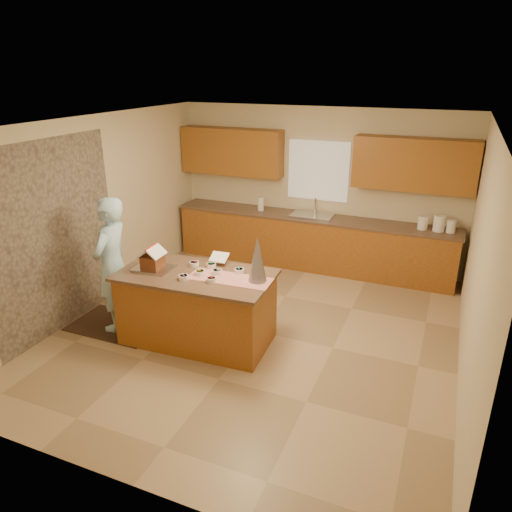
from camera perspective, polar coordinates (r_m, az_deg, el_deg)
name	(u,v)px	position (r m, az deg, el deg)	size (l,w,h in m)	color
floor	(257,332)	(6.50, 0.14, -8.95)	(5.50, 5.50, 0.00)	tan
ceiling	(257,124)	(5.63, 0.16, 15.44)	(5.50, 5.50, 0.00)	silver
wall_back	(318,188)	(8.44, 7.37, 8.04)	(5.50, 5.50, 0.00)	beige
wall_front	(116,349)	(3.78, -16.28, -10.57)	(5.50, 5.50, 0.00)	beige
wall_left	(95,214)	(7.22, -18.59, 4.75)	(5.50, 5.50, 0.00)	beige
wall_right	(477,267)	(5.54, 24.79, -1.15)	(5.50, 5.50, 0.00)	beige
stone_accent	(55,238)	(6.68, -22.74, 1.96)	(2.50, 2.50, 0.00)	gray
window_curtain	(318,171)	(8.34, 7.41, 9.99)	(1.05, 0.03, 1.00)	white
back_counter_base	(311,243)	(8.42, 6.53, 1.57)	(4.80, 0.60, 0.88)	#A15F21
back_counter_top	(312,217)	(8.27, 6.66, 4.57)	(4.85, 0.63, 0.04)	brown
upper_cabinet_left	(232,151)	(8.69, -2.89, 12.28)	(1.85, 0.35, 0.80)	#94641F
upper_cabinet_right	(414,164)	(7.89, 18.27, 10.29)	(1.85, 0.35, 0.80)	#94641F
sink	(312,218)	(8.28, 6.66, 4.50)	(0.70, 0.45, 0.12)	silver
faucet	(315,206)	(8.40, 7.05, 5.94)	(0.03, 0.03, 0.28)	silver
island_base	(197,309)	(6.15, -7.00, -6.25)	(1.83, 0.91, 0.89)	#A15F21
island_top	(195,275)	(5.95, -7.20, -2.27)	(1.91, 0.99, 0.04)	brown
table_runner	(230,279)	(5.76, -3.14, -2.69)	(1.01, 0.37, 0.01)	#B80E0D
baking_tray	(153,268)	(6.16, -12.09, -1.43)	(0.47, 0.35, 0.03)	silver
cookbook	(219,257)	(6.17, -4.40, -0.16)	(0.22, 0.02, 0.18)	white
tinsel_tree	(257,259)	(5.59, 0.17, -0.39)	(0.22, 0.22, 0.56)	#B6B6C3
rug	(117,325)	(6.91, -16.21, -7.86)	(1.22, 0.79, 0.01)	black
boy	(112,265)	(6.50, -16.68, -1.00)	(0.65, 0.43, 1.79)	#AFDCF8
canister_a	(423,223)	(7.96, 19.19, 3.76)	(0.15, 0.15, 0.21)	white
canister_b	(439,223)	(7.95, 20.90, 3.65)	(0.17, 0.17, 0.25)	white
canister_c	(451,226)	(7.96, 22.15, 3.27)	(0.14, 0.14, 0.19)	white
paper_towel	(261,204)	(8.53, 0.57, 6.18)	(0.11, 0.11, 0.23)	white
gingerbread_house	(153,259)	(6.11, -12.17, -0.40)	(0.29, 0.30, 0.29)	brown
candy_bowls	(208,272)	(5.91, -5.70, -1.86)	(0.74, 0.57, 0.06)	red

